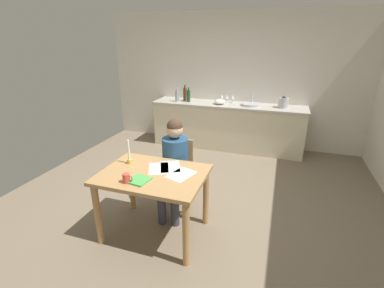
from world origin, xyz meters
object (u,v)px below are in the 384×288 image
at_px(bottle_vinegar, 185,94).
at_px(candlestick, 129,157).
at_px(dining_table, 153,184).
at_px(book_magazine, 139,180).
at_px(sink_unit, 251,104).
at_px(wine_glass_near_sink, 232,97).
at_px(wine_glass_back_left, 222,96).
at_px(wine_glass_by_kettle, 227,97).
at_px(coffee_mug, 126,178).
at_px(bottle_wine_red, 188,96).
at_px(mixing_bowl, 220,102).
at_px(stovetop_kettle, 283,102).
at_px(chair_at_table, 178,170).
at_px(bottle_oil, 177,96).
at_px(person_seated, 174,161).

bearing_deg(bottle_vinegar, candlestick, -83.13).
height_order(dining_table, book_magazine, book_magazine).
relative_size(book_magazine, sink_unit, 0.55).
relative_size(dining_table, wine_glass_near_sink, 7.15).
bearing_deg(bottle_vinegar, wine_glass_back_left, 9.39).
height_order(sink_unit, wine_glass_by_kettle, sink_unit).
bearing_deg(coffee_mug, wine_glass_back_left, 86.45).
bearing_deg(coffee_mug, bottle_wine_red, 97.98).
distance_m(mixing_bowl, stovetop_kettle, 1.18).
distance_m(chair_at_table, bottle_vinegar, 2.44).
distance_m(bottle_vinegar, bottle_wine_red, 0.13).
relative_size(candlestick, wine_glass_by_kettle, 1.82).
bearing_deg(wine_glass_near_sink, wine_glass_by_kettle, 180.00).
bearing_deg(bottle_wine_red, dining_table, -78.29).
xyz_separation_m(chair_at_table, bottle_vinegar, (-0.71, 2.27, 0.55)).
bearing_deg(wine_glass_back_left, mixing_bowl, -87.19).
bearing_deg(bottle_wine_red, wine_glass_by_kettle, 15.14).
xyz_separation_m(candlestick, mixing_bowl, (0.42, 2.67, 0.12)).
height_order(wine_glass_by_kettle, wine_glass_back_left, same).
bearing_deg(wine_glass_back_left, bottle_oil, -163.99).
bearing_deg(stovetop_kettle, dining_table, -113.18).
bearing_deg(person_seated, bottle_vinegar, 106.81).
distance_m(chair_at_table, stovetop_kettle, 2.60).
bearing_deg(wine_glass_by_kettle, dining_table, -92.89).
bearing_deg(bottle_wine_red, sink_unit, 2.53).
distance_m(dining_table, person_seated, 0.50).
height_order(bottle_wine_red, stovetop_kettle, bottle_wine_red).
xyz_separation_m(stovetop_kettle, wine_glass_by_kettle, (-1.08, 0.15, 0.01)).
xyz_separation_m(bottle_oil, bottle_vinegar, (0.13, 0.13, 0.03)).
distance_m(book_magazine, bottle_wine_red, 3.09).
distance_m(person_seated, bottle_wine_red, 2.44).
xyz_separation_m(candlestick, wine_glass_back_left, (0.41, 2.90, 0.18)).
height_order(candlestick, book_magazine, candlestick).
distance_m(coffee_mug, sink_unit, 3.25).
bearing_deg(dining_table, bottle_wine_red, 101.71).
bearing_deg(book_magazine, coffee_mug, -137.36).
bearing_deg(bottle_wine_red, mixing_bowl, -1.99).
xyz_separation_m(person_seated, coffee_mug, (-0.19, -0.76, 0.12)).
xyz_separation_m(sink_unit, stovetop_kettle, (0.59, -0.00, 0.08)).
bearing_deg(dining_table, wine_glass_back_left, 89.04).
height_order(person_seated, candlestick, person_seated).
relative_size(coffee_mug, bottle_vinegar, 0.34).
distance_m(candlestick, stovetop_kettle, 3.18).
bearing_deg(candlestick, wine_glass_back_left, 81.97).
bearing_deg(candlestick, coffee_mug, -63.01).
xyz_separation_m(chair_at_table, wine_glass_by_kettle, (0.13, 2.39, 0.52)).
relative_size(sink_unit, mixing_bowl, 1.67).
bearing_deg(coffee_mug, chair_at_table, 79.11).
relative_size(mixing_bowl, wine_glass_by_kettle, 1.40).
xyz_separation_m(bottle_wine_red, wine_glass_near_sink, (0.85, 0.20, -0.01)).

